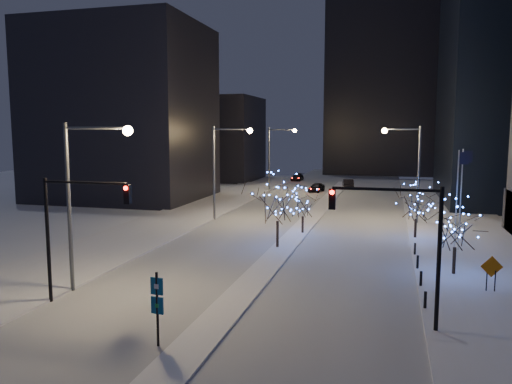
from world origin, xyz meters
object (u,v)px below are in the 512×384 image
(street_lamp_w_mid, at_px, (223,160))
(traffic_signal_west, at_px, (71,220))
(holiday_tree_median_far, at_px, (303,204))
(street_lamp_w_far, at_px, (276,151))
(street_lamp_east, at_px, (410,161))
(traffic_signal_east, at_px, (405,233))
(car_mid, at_px, (348,184))
(holiday_tree_plaza_near, at_px, (456,225))
(holiday_tree_plaza_far, at_px, (416,203))
(construction_sign, at_px, (491,270))
(holiday_tree_median_near, at_px, (278,200))
(car_near, at_px, (317,187))
(street_lamp_w_near, at_px, (84,184))
(wayfinding_sign, at_px, (157,301))
(car_far, at_px, (297,177))

(street_lamp_w_mid, relative_size, traffic_signal_west, 1.43)
(holiday_tree_median_far, bearing_deg, traffic_signal_west, -112.17)
(street_lamp_w_far, height_order, holiday_tree_median_far, street_lamp_w_far)
(street_lamp_east, bearing_deg, traffic_signal_east, -92.26)
(street_lamp_east, xyz_separation_m, car_mid, (-8.58, 30.45, -5.67))
(holiday_tree_plaza_near, relative_size, holiday_tree_plaza_far, 1.07)
(street_lamp_w_mid, relative_size, construction_sign, 4.71)
(holiday_tree_plaza_near, bearing_deg, holiday_tree_plaza_far, 99.86)
(holiday_tree_median_near, height_order, construction_sign, holiday_tree_median_near)
(traffic_signal_west, xyz_separation_m, holiday_tree_median_near, (7.94, 15.73, -0.80))
(traffic_signal_west, xyz_separation_m, holiday_tree_plaza_far, (18.94, 22.49, -1.52))
(holiday_tree_plaza_near, bearing_deg, holiday_tree_median_far, 138.31)
(street_lamp_w_far, bearing_deg, traffic_signal_east, -70.68)
(car_near, distance_m, holiday_tree_plaza_near, 45.70)
(holiday_tree_plaza_far, bearing_deg, traffic_signal_east, -94.15)
(traffic_signal_east, bearing_deg, street_lamp_east, 87.74)
(car_near, xyz_separation_m, car_mid, (4.37, 6.18, 0.05))
(street_lamp_w_mid, relative_size, car_mid, 2.12)
(street_lamp_w_near, distance_m, street_lamp_east, 33.85)
(street_lamp_w_far, height_order, wayfinding_sign, street_lamp_w_far)
(street_lamp_w_far, relative_size, construction_sign, 4.71)
(car_far, height_order, wayfinding_sign, wayfinding_sign)
(holiday_tree_median_near, relative_size, holiday_tree_plaza_far, 1.21)
(car_mid, xyz_separation_m, wayfinding_sign, (-3.07, -64.20, 1.31))
(holiday_tree_median_near, relative_size, holiday_tree_median_far, 1.41)
(street_lamp_w_far, height_order, car_far, street_lamp_w_far)
(holiday_tree_median_far, bearing_deg, street_lamp_w_near, -115.34)
(wayfinding_sign, bearing_deg, holiday_tree_plaza_near, 53.14)
(holiday_tree_median_near, xyz_separation_m, construction_sign, (14.61, -7.74, -2.54))
(traffic_signal_west, distance_m, car_far, 71.21)
(holiday_tree_plaza_near, bearing_deg, street_lamp_w_near, -156.50)
(car_far, xyz_separation_m, holiday_tree_plaza_far, (19.50, -48.60, 2.57))
(street_lamp_w_near, relative_size, holiday_tree_median_near, 1.71)
(traffic_signal_east, distance_m, wayfinding_sign, 11.84)
(holiday_tree_median_near, bearing_deg, holiday_tree_plaza_near, -18.90)
(street_lamp_east, relative_size, construction_sign, 4.71)
(street_lamp_w_far, relative_size, holiday_tree_median_near, 1.71)
(holiday_tree_median_far, bearing_deg, holiday_tree_plaza_far, 3.15)
(holiday_tree_median_near, relative_size, holiday_tree_plaza_near, 1.14)
(car_far, height_order, construction_sign, construction_sign)
(street_lamp_w_mid, relative_size, car_far, 2.17)
(traffic_signal_west, distance_m, car_mid, 61.39)
(car_near, bearing_deg, holiday_tree_plaza_far, -57.31)
(street_lamp_w_near, bearing_deg, wayfinding_sign, -38.00)
(street_lamp_w_near, relative_size, street_lamp_w_far, 1.00)
(street_lamp_w_mid, bearing_deg, traffic_signal_east, -55.49)
(construction_sign, bearing_deg, car_near, 101.23)
(traffic_signal_west, bearing_deg, car_far, 90.45)
(street_lamp_w_far, distance_m, holiday_tree_plaza_far, 35.49)
(street_lamp_w_near, xyz_separation_m, car_mid, (10.44, 58.45, -5.72))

